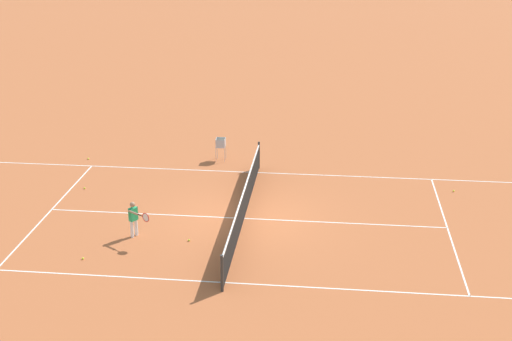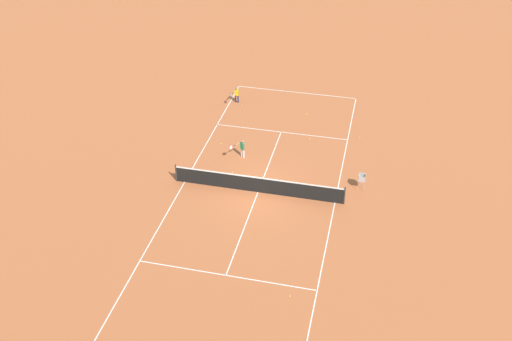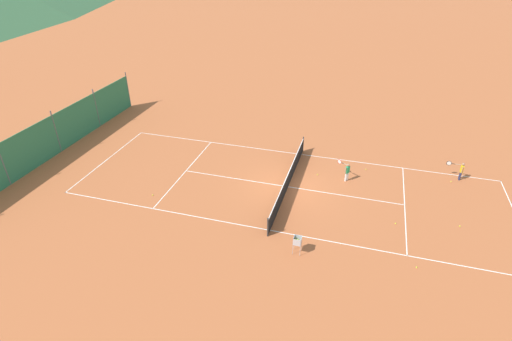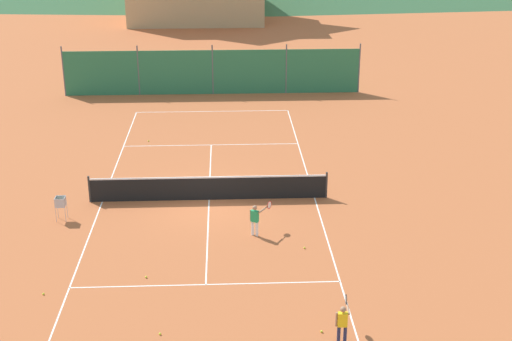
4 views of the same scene
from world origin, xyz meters
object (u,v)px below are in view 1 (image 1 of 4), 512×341
(tennis_ball_near_corner, at_px, (189,240))
(tennis_ball_by_net_left, at_px, (83,258))
(tennis_ball_by_net_right, at_px, (84,188))
(ball_hopper, at_px, (221,144))
(tennis_ball_alley_left, at_px, (88,159))
(tennis_net, at_px, (244,204))
(tennis_ball_alley_right, at_px, (454,191))
(player_near_baseline, at_px, (134,217))

(tennis_ball_near_corner, relative_size, tennis_ball_by_net_left, 1.00)
(tennis_ball_by_net_left, bearing_deg, tennis_ball_by_net_right, -161.53)
(ball_hopper, bearing_deg, tennis_ball_alley_left, -84.46)
(tennis_ball_by_net_left, height_order, ball_hopper, ball_hopper)
(tennis_ball_by_net_right, height_order, ball_hopper, ball_hopper)
(tennis_net, height_order, tennis_ball_alley_right, tennis_net)
(player_near_baseline, xyz_separation_m, tennis_ball_by_net_right, (-3.51, -2.80, -0.63))
(player_near_baseline, height_order, tennis_ball_by_net_left, player_near_baseline)
(player_near_baseline, distance_m, tennis_ball_by_net_right, 4.54)
(tennis_ball_by_net_right, bearing_deg, player_near_baseline, 38.59)
(tennis_ball_by_net_left, bearing_deg, tennis_ball_alley_right, 119.06)
(player_near_baseline, distance_m, tennis_ball_near_corner, 1.79)
(tennis_ball_by_net_left, bearing_deg, tennis_net, 127.65)
(player_near_baseline, bearing_deg, tennis_ball_alley_left, -150.45)
(tennis_ball_by_net_left, height_order, tennis_ball_by_net_right, same)
(player_near_baseline, bearing_deg, tennis_ball_by_net_left, -34.90)
(tennis_net, bearing_deg, tennis_ball_alley_right, 113.09)
(tennis_ball_alley_right, bearing_deg, tennis_net, -66.91)
(tennis_ball_by_net_left, bearing_deg, ball_hopper, 162.75)
(tennis_ball_alley_right, relative_size, tennis_ball_alley_left, 1.00)
(tennis_net, xyz_separation_m, tennis_ball_by_net_right, (-1.85, -5.91, -0.47))
(tennis_ball_by_net_left, xyz_separation_m, ball_hopper, (-8.54, 2.65, 0.62))
(tennis_ball_alley_right, bearing_deg, tennis_ball_by_net_left, -60.94)
(tennis_ball_alley_right, xyz_separation_m, tennis_ball_alley_left, (-1.79, -13.79, 0.00))
(tennis_ball_near_corner, xyz_separation_m, tennis_ball_alley_left, (-6.57, -5.33, 0.00))
(tennis_ball_alley_left, relative_size, tennis_ball_by_net_left, 1.00)
(player_near_baseline, distance_m, tennis_ball_by_net_left, 2.03)
(tennis_ball_alley_left, height_order, tennis_ball_by_net_right, same)
(tennis_net, xyz_separation_m, player_near_baseline, (1.67, -3.11, 0.16))
(tennis_ball_near_corner, relative_size, tennis_ball_alley_left, 1.00)
(tennis_ball_by_net_left, distance_m, tennis_ball_by_net_right, 5.37)
(tennis_ball_alley_right, height_order, tennis_ball_by_net_left, same)
(tennis_ball_alley_right, distance_m, tennis_ball_alley_left, 13.91)
(tennis_ball_alley_right, bearing_deg, tennis_ball_alley_left, -97.40)
(tennis_ball_near_corner, bearing_deg, tennis_net, 141.13)
(tennis_ball_alley_right, relative_size, tennis_ball_by_net_right, 1.00)
(tennis_ball_near_corner, bearing_deg, tennis_ball_alley_right, 119.44)
(tennis_ball_by_net_left, relative_size, ball_hopper, 0.07)
(tennis_ball_alley_right, height_order, tennis_ball_alley_left, same)
(tennis_net, height_order, tennis_ball_by_net_left, tennis_net)
(tennis_ball_alley_right, xyz_separation_m, tennis_ball_by_net_right, (1.15, -12.94, 0.00))
(tennis_ball_by_net_right, bearing_deg, tennis_ball_alley_left, -163.80)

